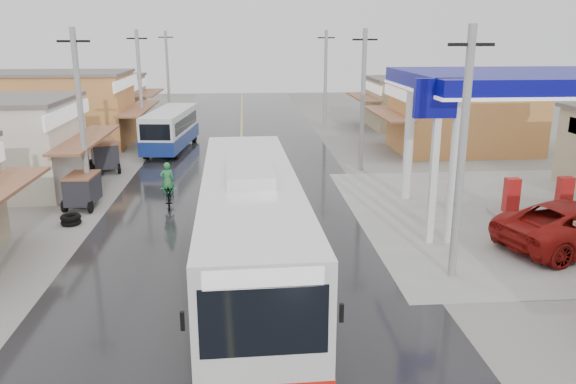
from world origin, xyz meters
The scene contains 13 objects.
ground centered at (0.00, 0.00, 0.00)m, with size 120.00×120.00×0.00m, color slate.
road centered at (0.00, 15.00, 0.01)m, with size 12.00×90.00×0.02m, color black.
centre_line centered at (0.00, 15.00, 0.02)m, with size 0.15×90.00×0.01m, color #D8CC4C.
shopfronts_left centered at (-13.00, 18.00, 0.00)m, with size 11.00×44.00×5.20m, color tan, non-canonical shape.
shopfronts_right centered at (15.00, 12.00, 0.00)m, with size 11.00×44.00×4.80m, color beige, non-canonical shape.
utility_poles_left centered at (-7.00, 16.00, 0.00)m, with size 1.60×50.00×8.00m, color gray, non-canonical shape.
utility_poles_right centered at (7.00, 15.00, 0.00)m, with size 1.60×36.00×8.00m, color gray, non-canonical shape.
coach_bus centered at (0.39, -0.92, 1.97)m, with size 3.23×13.14×4.08m.
second_bus centered at (-4.74, 21.76, 1.47)m, with size 3.11×8.41×2.73m.
cyclist centered at (-3.27, 8.51, 0.70)m, with size 0.95×2.06×2.14m.
tricycle_near centered at (-7.17, 8.65, 0.90)m, with size 1.45×2.12×1.58m.
tricycle_far centered at (-7.84, 15.83, 1.01)m, with size 2.19×2.49×1.77m.
tyre_stack centered at (-7.06, 6.28, 0.22)m, with size 0.85×0.85×0.43m.
Camera 1 is at (0.29, -16.62, 7.70)m, focal length 35.00 mm.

